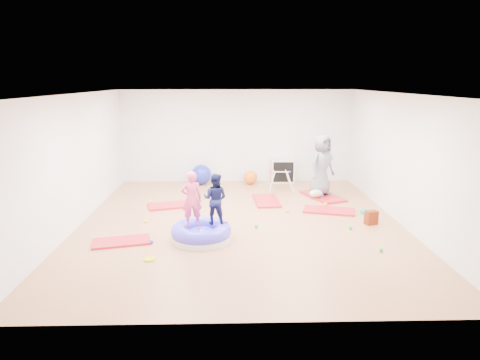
{
  "coord_description": "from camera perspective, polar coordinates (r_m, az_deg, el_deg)",
  "views": [
    {
      "loc": [
        -0.24,
        -8.98,
        3.08
      ],
      "look_at": [
        0.0,
        0.3,
        0.9
      ],
      "focal_mm": 32.0,
      "sensor_mm": 36.0,
      "label": 1
    }
  ],
  "objects": [
    {
      "name": "ball_pit_balls",
      "position": [
        9.63,
        0.25,
        -5.19
      ],
      "size": [
        4.88,
        3.46,
        0.08
      ],
      "color": "#1B26AE",
      "rests_on": "ground"
    },
    {
      "name": "gym_mat_center_back",
      "position": [
        11.1,
        3.53,
        -2.78
      ],
      "size": [
        0.68,
        1.23,
        0.05
      ],
      "primitive_type": "cube",
      "rotation": [
        0.0,
        0.0,
        1.64
      ],
      "color": "#C62750",
      "rests_on": "ground"
    },
    {
      "name": "adult_caregiver",
      "position": [
        11.58,
        10.84,
        1.96
      ],
      "size": [
        0.94,
        0.89,
        1.62
      ],
      "primitive_type": "imported",
      "rotation": [
        0.0,
        0.0,
        0.65
      ],
      "color": "slate",
      "rests_on": "gym_mat_rear_right"
    },
    {
      "name": "gym_mat_right",
      "position": [
        10.49,
        11.78,
        -4.0
      ],
      "size": [
        1.32,
        0.9,
        0.05
      ],
      "primitive_type": "cube",
      "rotation": [
        0.0,
        0.0,
        -0.27
      ],
      "color": "#C62750",
      "rests_on": "ground"
    },
    {
      "name": "infant",
      "position": [
        11.45,
        10.1,
        -1.79
      ],
      "size": [
        0.34,
        0.34,
        0.2
      ],
      "color": "#CAEBF7",
      "rests_on": "gym_mat_rear_right"
    },
    {
      "name": "inflatable_cushion",
      "position": [
        8.49,
        -5.19,
        -7.06
      ],
      "size": [
        1.19,
        1.19,
        0.38
      ],
      "rotation": [
        0.0,
        0.0,
        -0.14
      ],
      "color": "silver",
      "rests_on": "ground"
    },
    {
      "name": "gym_mat_mid_left",
      "position": [
        10.83,
        -8.97,
        -3.33
      ],
      "size": [
        1.31,
        0.91,
        0.05
      ],
      "primitive_type": "cube",
      "rotation": [
        0.0,
        0.0,
        0.29
      ],
      "color": "#C62750",
      "rests_on": "ground"
    },
    {
      "name": "balance_disc",
      "position": [
        10.54,
        16.65,
        -4.13
      ],
      "size": [
        0.34,
        0.34,
        0.08
      ],
      "primitive_type": "cylinder",
      "color": "#0F908B",
      "rests_on": "ground"
    },
    {
      "name": "gym_mat_front_left",
      "position": [
        8.68,
        -15.52,
        -7.91
      ],
      "size": [
        1.19,
        0.79,
        0.05
      ],
      "primitive_type": "cube",
      "rotation": [
        0.0,
        0.0,
        0.24
      ],
      "color": "#C62750",
      "rests_on": "ground"
    },
    {
      "name": "yellow_toy",
      "position": [
        7.78,
        -11.98,
        -10.28
      ],
      "size": [
        0.21,
        0.21,
        0.03
      ],
      "primitive_type": "cylinder",
      "color": "#D9DD06",
      "rests_on": "ground"
    },
    {
      "name": "gym_mat_rear_right",
      "position": [
        11.71,
        10.96,
        -2.14
      ],
      "size": [
        1.1,
        1.48,
        0.06
      ],
      "primitive_type": "cube",
      "rotation": [
        0.0,
        0.0,
        1.95
      ],
      "color": "#C62750",
      "rests_on": "ground"
    },
    {
      "name": "child_pink",
      "position": [
        8.26,
        -6.49,
        -2.21
      ],
      "size": [
        0.45,
        0.34,
        1.1
      ],
      "primitive_type": "imported",
      "rotation": [
        0.0,
        0.0,
        3.36
      ],
      "color": "#EB4380",
      "rests_on": "inflatable_cushion"
    },
    {
      "name": "backpack",
      "position": [
        9.77,
        17.1,
        -4.82
      ],
      "size": [
        0.3,
        0.24,
        0.3
      ],
      "primitive_type": "cube",
      "rotation": [
        0.0,
        0.0,
        0.32
      ],
      "color": "#B9360D",
      "rests_on": "ground"
    },
    {
      "name": "room",
      "position": [
        9.13,
        0.05,
        2.62
      ],
      "size": [
        7.01,
        8.01,
        2.81
      ],
      "color": "#B76A48",
      "rests_on": "ground"
    },
    {
      "name": "exercise_ball_blue",
      "position": [
        12.9,
        -5.19,
        0.73
      ],
      "size": [
        0.6,
        0.6,
        0.6
      ],
      "primitive_type": "sphere",
      "color": "#1B26AE",
      "rests_on": "ground"
    },
    {
      "name": "infant_play_gym",
      "position": [
        12.2,
        5.38,
        0.32
      ],
      "size": [
        0.72,
        0.68,
        0.55
      ],
      "rotation": [
        0.0,
        0.0,
        -0.21
      ],
      "color": "silver",
      "rests_on": "ground"
    },
    {
      "name": "cube_shelf",
      "position": [
        13.16,
        5.72,
        1.2
      ],
      "size": [
        0.71,
        0.35,
        0.71
      ],
      "color": "silver",
      "rests_on": "ground"
    },
    {
      "name": "exercise_ball_orange",
      "position": [
        12.92,
        1.38,
        0.37
      ],
      "size": [
        0.42,
        0.42,
        0.42
      ],
      "primitive_type": "sphere",
      "color": "orange",
      "rests_on": "ground"
    },
    {
      "name": "child_navy",
      "position": [
        8.37,
        -3.33,
        -2.2
      ],
      "size": [
        0.59,
        0.52,
        1.02
      ],
      "primitive_type": "imported",
      "rotation": [
        0.0,
        0.0,
        2.84
      ],
      "color": "#131746",
      "rests_on": "inflatable_cushion"
    }
  ]
}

